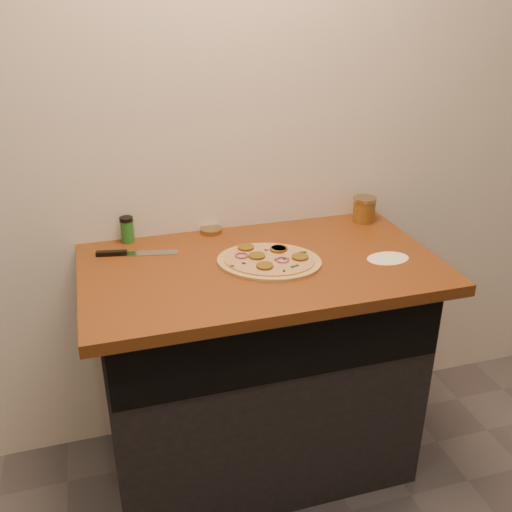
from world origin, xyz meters
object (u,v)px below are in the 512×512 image
object	(u,v)px
chefs_knife	(130,253)
salsa_jar	(364,209)
pizza	(269,260)
spice_shaker	(127,230)

from	to	relation	value
chefs_knife	salsa_jar	xyz separation A→B (m)	(0.92, 0.06, 0.04)
pizza	chefs_knife	world-z (taller)	pizza
pizza	spice_shaker	xyz separation A→B (m)	(-0.44, 0.31, 0.04)
salsa_jar	spice_shaker	size ratio (longest dim) A/B	1.03
salsa_jar	chefs_knife	bearing A→B (deg)	-176.39
pizza	salsa_jar	distance (m)	0.54
pizza	salsa_jar	bearing A→B (deg)	28.29
pizza	salsa_jar	xyz separation A→B (m)	(0.47, 0.26, 0.04)
chefs_knife	spice_shaker	xyz separation A→B (m)	(0.00, 0.11, 0.04)
pizza	spice_shaker	world-z (taller)	spice_shaker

